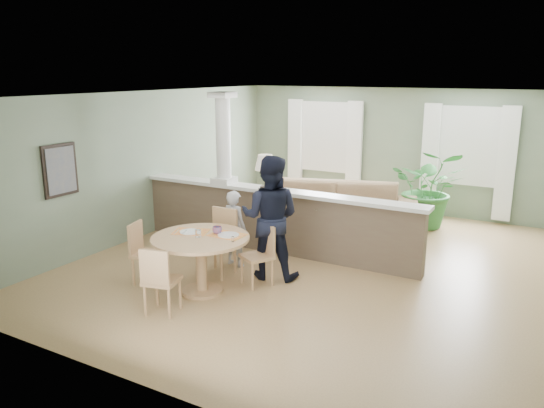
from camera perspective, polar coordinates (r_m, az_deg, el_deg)
The scene contains 12 objects.
ground at distance 8.74m, azimuth 4.64°, elevation -6.35°, with size 8.00×8.00×0.00m, color tan.
room_shell at distance 8.86m, azimuth 6.42°, elevation 6.01°, with size 7.02×8.02×2.71m.
pony_wall at distance 9.12m, azimuth -0.36°, elevation -0.76°, with size 5.32×0.38×2.70m.
sofa at distance 10.40m, azimuth 6.70°, elevation -0.39°, with size 3.15×1.23×0.92m, color olive.
houseplant at distance 10.94m, azimuth 16.58°, elevation 1.62°, with size 1.42×1.23×1.58m, color #29672A.
dining_table at distance 7.46m, azimuth -7.62°, elevation -4.72°, with size 1.36×1.36×0.93m.
chair_far_boy at distance 8.17m, azimuth -5.54°, elevation -3.70°, with size 0.46×0.46×1.01m.
chair_far_man at distance 7.74m, azimuth -1.19°, elevation -5.17°, with size 0.55×0.55×0.89m.
chair_near at distance 6.92m, azimuth -12.04°, elevation -7.80°, with size 0.50×0.50×0.91m.
chair_side at distance 8.03m, azimuth -13.68°, elevation -4.80°, with size 0.50×0.50×0.91m.
child_person at distance 8.46m, azimuth -4.06°, elevation -2.63°, with size 0.45×0.30×1.23m, color #AAAAAF.
man_person at distance 7.88m, azimuth -0.21°, elevation -1.45°, with size 0.91×0.71×1.87m, color black.
Camera 1 is at (3.39, -7.45, 3.05)m, focal length 35.00 mm.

